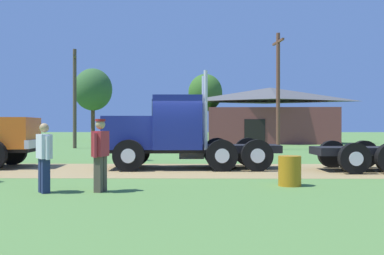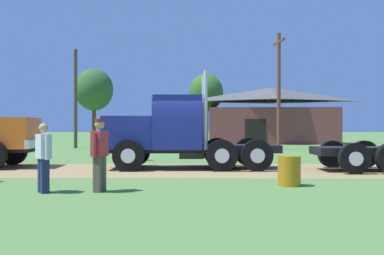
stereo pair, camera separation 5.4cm
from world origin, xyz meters
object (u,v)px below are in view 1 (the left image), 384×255
object	(u,v)px
visitor_walking_mid	(100,151)
utility_pole_near	(75,95)
visitor_by_barrel	(44,155)
truck_foreground_white	(171,133)
steel_barrel	(290,171)
shed_building	(270,116)
utility_pole_far	(278,88)
visitor_far_side	(134,141)

from	to	relation	value
visitor_walking_mid	utility_pole_near	xyz separation A→B (m)	(-6.51, 21.45, 2.84)
visitor_walking_mid	visitor_by_barrel	size ratio (longest dim) A/B	1.06
truck_foreground_white	visitor_walking_mid	world-z (taller)	truck_foreground_white
steel_barrel	truck_foreground_white	bearing A→B (deg)	125.26
visitor_by_barrel	truck_foreground_white	bearing A→B (deg)	66.75
truck_foreground_white	shed_building	distance (m)	26.12
truck_foreground_white	steel_barrel	size ratio (longest dim) A/B	8.35
truck_foreground_white	steel_barrel	distance (m)	6.11
steel_barrel	utility_pole_far	bearing A→B (deg)	80.86
steel_barrel	shed_building	world-z (taller)	shed_building
steel_barrel	utility_pole_near	size ratio (longest dim) A/B	0.11
visitor_walking_mid	visitor_by_barrel	world-z (taller)	visitor_walking_mid
visitor_walking_mid	utility_pole_near	size ratio (longest dim) A/B	0.25
truck_foreground_white	visitor_far_side	distance (m)	4.34
truck_foreground_white	utility_pole_far	distance (m)	15.48
steel_barrel	visitor_walking_mid	bearing A→B (deg)	-166.61
truck_foreground_white	visitor_far_side	size ratio (longest dim) A/B	4.13
visitor_far_side	utility_pole_far	bearing A→B (deg)	49.48
visitor_far_side	steel_barrel	distance (m)	10.35
visitor_by_barrel	utility_pole_far	xyz separation A→B (m)	(9.19, 20.01, 3.31)
steel_barrel	utility_pole_near	xyz separation A→B (m)	(-11.37, 20.29, 3.42)
visitor_walking_mid	utility_pole_far	xyz separation A→B (m)	(7.86, 19.84, 3.24)
truck_foreground_white	utility_pole_near	distance (m)	17.44
visitor_by_barrel	shed_building	bearing A→B (deg)	71.48
visitor_by_barrel	shed_building	world-z (taller)	shed_building
shed_building	visitor_far_side	bearing A→B (deg)	-114.78
visitor_walking_mid	steel_barrel	bearing A→B (deg)	13.39
truck_foreground_white	steel_barrel	bearing A→B (deg)	-54.74
visitor_walking_mid	shed_building	bearing A→B (deg)	73.60
shed_building	steel_barrel	bearing A→B (deg)	-98.13
visitor_walking_mid	steel_barrel	distance (m)	5.03
steel_barrel	utility_pole_far	xyz separation A→B (m)	(3.01, 18.68, 3.82)
shed_building	utility_pole_far	world-z (taller)	utility_pole_far
truck_foreground_white	steel_barrel	world-z (taller)	truck_foreground_white
visitor_far_side	steel_barrel	bearing A→B (deg)	-58.11
visitor_walking_mid	utility_pole_far	world-z (taller)	utility_pole_far
utility_pole_far	utility_pole_near	bearing A→B (deg)	173.62
steel_barrel	shed_building	size ratio (longest dim) A/B	0.07
visitor_by_barrel	utility_pole_near	size ratio (longest dim) A/B	0.23
visitor_walking_mid	utility_pole_far	distance (m)	21.59
visitor_walking_mid	visitor_by_barrel	bearing A→B (deg)	-172.52
steel_barrel	visitor_far_side	bearing A→B (deg)	121.89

